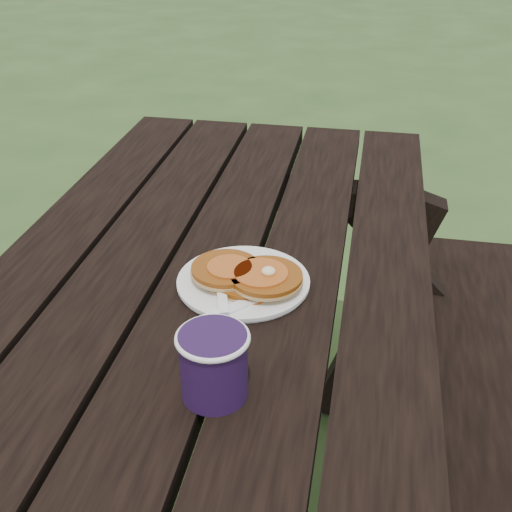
% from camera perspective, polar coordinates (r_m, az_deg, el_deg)
% --- Properties ---
extents(picnic_table, '(1.36, 1.80, 0.75)m').
position_cam_1_polar(picnic_table, '(1.24, -5.44, -20.26)').
color(picnic_table, black).
rests_on(picnic_table, ground).
extents(plate, '(0.25, 0.25, 0.01)m').
position_cam_1_polar(plate, '(1.05, -1.13, -2.35)').
color(plate, white).
rests_on(plate, picnic_table).
extents(pancake_stack, '(0.18, 0.13, 0.04)m').
position_cam_1_polar(pancake_stack, '(1.04, -0.81, -1.72)').
color(pancake_stack, '#8D460F').
rests_on(pancake_stack, plate).
extents(knife, '(0.14, 0.14, 0.00)m').
position_cam_1_polar(knife, '(0.99, -0.85, -4.16)').
color(knife, white).
rests_on(knife, plate).
extents(fork, '(0.08, 0.16, 0.01)m').
position_cam_1_polar(fork, '(1.01, -3.07, -3.32)').
color(fork, white).
rests_on(fork, plate).
extents(coffee_cup, '(0.09, 0.09, 0.10)m').
position_cam_1_polar(coffee_cup, '(0.82, -3.79, -9.30)').
color(coffee_cup, '#25113A').
rests_on(coffee_cup, picnic_table).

